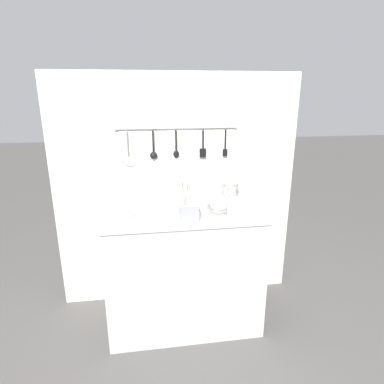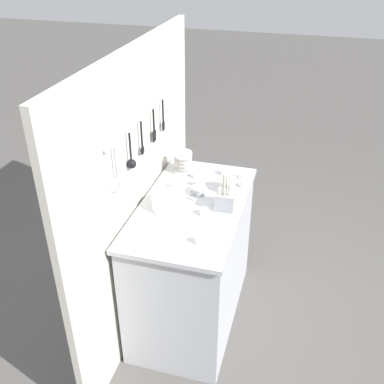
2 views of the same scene
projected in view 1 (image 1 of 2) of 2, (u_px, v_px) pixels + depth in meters
ground_plane at (184, 317)px, 2.59m from camera, size 20.00×20.00×0.00m
counter at (183, 266)px, 2.45m from camera, size 1.15×0.64×0.93m
back_wall at (178, 192)px, 2.64m from camera, size 1.95×0.11×1.89m
bowl_stack_nested_right at (230, 189)px, 2.51m from camera, size 0.13×0.13×0.15m
bowl_stack_short_front at (219, 209)px, 2.16m from camera, size 0.11×0.11×0.09m
plate_stack at (170, 198)px, 2.40m from camera, size 0.21×0.21×0.09m
steel_mixing_bowl at (203, 205)px, 2.32m from camera, size 0.10×0.10×0.04m
cutlery_caddy at (189, 211)px, 2.09m from camera, size 0.12×0.12×0.27m
cup_mid_row at (201, 198)px, 2.47m from camera, size 0.05×0.05×0.04m
cup_by_caddy at (170, 212)px, 2.19m from camera, size 0.05×0.05×0.04m
cup_back_right at (248, 215)px, 2.13m from camera, size 0.05×0.05×0.04m
cup_front_left at (213, 203)px, 2.36m from camera, size 0.05×0.05×0.04m
cup_edge_far at (234, 217)px, 2.09m from camera, size 0.05×0.05×0.04m
cup_beside_plates at (235, 211)px, 2.21m from camera, size 0.05×0.05×0.04m
cup_edge_near at (246, 208)px, 2.25m from camera, size 0.05×0.05×0.04m
cup_back_left at (226, 201)px, 2.41m from camera, size 0.05×0.05×0.04m
cup_centre at (129, 216)px, 2.11m from camera, size 0.05×0.05×0.04m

